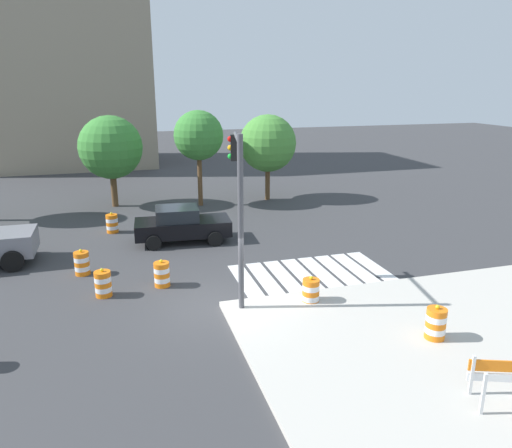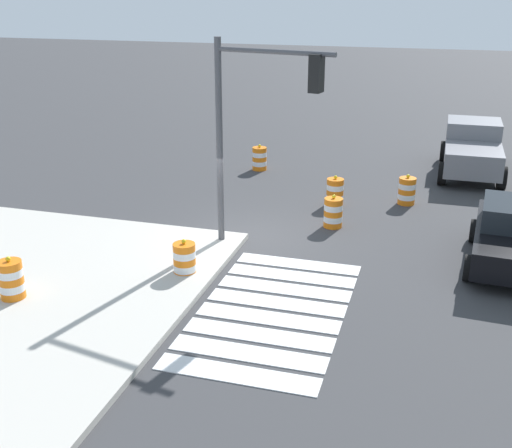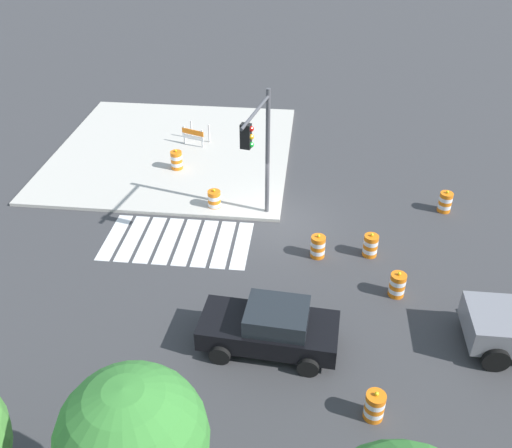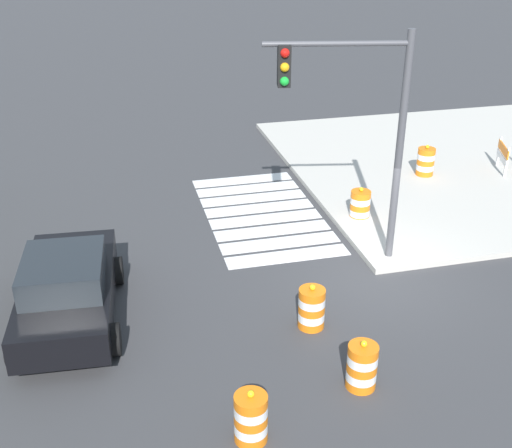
% 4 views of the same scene
% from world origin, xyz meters
% --- Properties ---
extents(ground_plane, '(120.00, 120.00, 0.00)m').
position_xyz_m(ground_plane, '(0.00, 0.00, 0.00)').
color(ground_plane, '#38383A').
extents(sidewalk_corner, '(12.00, 12.00, 0.15)m').
position_xyz_m(sidewalk_corner, '(6.00, -6.00, 0.07)').
color(sidewalk_corner, '#BCB7AD').
rests_on(sidewalk_corner, ground).
extents(crosswalk_stripes, '(5.85, 3.20, 0.02)m').
position_xyz_m(crosswalk_stripes, '(4.00, 1.80, 0.01)').
color(crosswalk_stripes, silver).
rests_on(crosswalk_stripes, ground).
extents(sports_car, '(4.42, 2.38, 1.63)m').
position_xyz_m(sports_car, '(-0.22, 7.09, 0.81)').
color(sports_car, black).
rests_on(sports_car, ground).
extents(traffic_barrel_near_corner, '(0.56, 0.56, 1.02)m').
position_xyz_m(traffic_barrel_near_corner, '(-4.44, 4.15, 0.45)').
color(traffic_barrel_near_corner, orange).
rests_on(traffic_barrel_near_corner, ground).
extents(traffic_barrel_median_near, '(0.56, 0.56, 1.02)m').
position_xyz_m(traffic_barrel_median_near, '(2.92, -0.76, 0.45)').
color(traffic_barrel_median_near, orange).
rests_on(traffic_barrel_median_near, ground).
extents(traffic_barrel_median_far, '(0.56, 0.56, 1.02)m').
position_xyz_m(traffic_barrel_median_far, '(-1.63, 2.18, 0.45)').
color(traffic_barrel_median_far, orange).
rests_on(traffic_barrel_median_far, ground).
extents(traffic_barrel_far_curb, '(0.56, 0.56, 1.02)m').
position_xyz_m(traffic_barrel_far_curb, '(-3.30, 9.43, 0.45)').
color(traffic_barrel_far_curb, orange).
rests_on(traffic_barrel_far_curb, ground).
extents(traffic_barrel_lane_center, '(0.56, 0.56, 1.02)m').
position_xyz_m(traffic_barrel_lane_center, '(-3.65, 1.88, 0.45)').
color(traffic_barrel_lane_center, orange).
rests_on(traffic_barrel_lane_center, ground).
extents(traffic_barrel_on_sidewalk, '(0.56, 0.56, 1.02)m').
position_xyz_m(traffic_barrel_on_sidewalk, '(5.33, -4.00, 0.60)').
color(traffic_barrel_on_sidewalk, orange).
rests_on(traffic_barrel_on_sidewalk, sidewalk_corner).
extents(construction_barricade, '(1.43, 1.16, 1.00)m').
position_xyz_m(construction_barricade, '(4.99, -6.76, 0.72)').
color(construction_barricade, silver).
rests_on(construction_barricade, sidewalk_corner).
extents(traffic_light_pole, '(0.83, 3.24, 5.50)m').
position_xyz_m(traffic_light_pole, '(0.81, 0.52, 3.91)').
color(traffic_light_pole, '#4C4C51').
rests_on(traffic_light_pole, sidewalk_corner).
extents(street_tree_streetside_near, '(3.63, 3.63, 5.30)m').
position_xyz_m(street_tree_streetside_near, '(-3.10, 14.81, 3.47)').
color(street_tree_streetside_near, brown).
rests_on(street_tree_streetside_near, ground).
extents(street_tree_streetside_far, '(3.46, 3.46, 5.24)m').
position_xyz_m(street_tree_streetside_far, '(6.09, 13.93, 3.49)').
color(street_tree_streetside_far, brown).
rests_on(street_tree_streetside_far, ground).
extents(street_tree_corner_lot, '(2.86, 2.86, 5.57)m').
position_xyz_m(street_tree_corner_lot, '(1.81, 13.61, 4.12)').
color(street_tree_corner_lot, brown).
rests_on(street_tree_corner_lot, ground).
extents(office_building_far, '(14.03, 10.05, 19.87)m').
position_xyz_m(office_building_far, '(-6.37, 31.88, 9.93)').
color(office_building_far, gray).
rests_on(office_building_far, ground).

